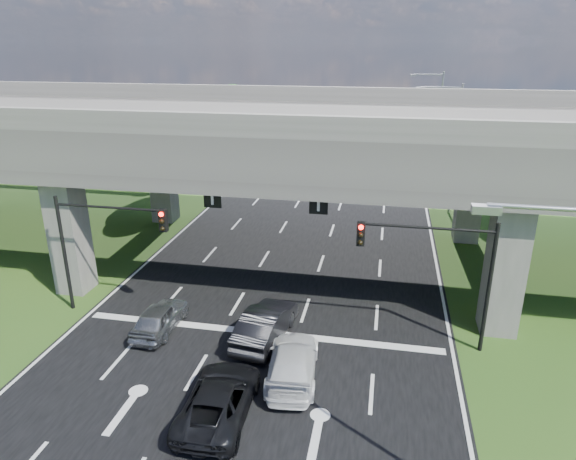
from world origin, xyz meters
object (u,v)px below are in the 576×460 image
(streetlight_beyond, at_px, (436,113))
(signal_left, at_px, (101,235))
(streetlight_far, at_px, (451,140))
(car_trailing, at_px, (219,399))
(signal_right, at_px, (439,260))
(car_dark, at_px, (265,324))
(car_silver, at_px, (160,317))
(car_white, at_px, (293,362))

(streetlight_beyond, bearing_deg, signal_left, -116.43)
(streetlight_far, bearing_deg, car_trailing, -111.04)
(signal_left, bearing_deg, car_trailing, -38.66)
(signal_right, relative_size, car_dark, 1.26)
(car_dark, bearing_deg, car_silver, 9.52)
(streetlight_far, bearing_deg, streetlight_beyond, 90.00)
(signal_left, relative_size, streetlight_far, 0.60)
(signal_left, xyz_separation_m, car_white, (10.01, -3.49, -3.46))
(signal_left, distance_m, car_dark, 8.98)
(signal_left, height_order, car_trailing, signal_left)
(streetlight_far, bearing_deg, car_white, -108.57)
(signal_right, height_order, signal_left, same)
(streetlight_far, relative_size, car_silver, 2.52)
(car_silver, bearing_deg, signal_right, -174.26)
(signal_right, relative_size, car_white, 1.25)
(signal_right, relative_size, signal_left, 1.00)
(signal_right, relative_size, car_silver, 1.51)
(signal_left, distance_m, streetlight_far, 26.95)
(car_white, bearing_deg, streetlight_beyond, -106.97)
(car_white, xyz_separation_m, car_trailing, (-2.20, -2.75, -0.01))
(signal_left, distance_m, car_white, 11.15)
(signal_right, height_order, car_trailing, signal_right)
(streetlight_beyond, xyz_separation_m, car_trailing, (-10.12, -42.30, -5.13))
(car_white, bearing_deg, car_silver, -24.74)
(signal_left, xyz_separation_m, car_silver, (3.20, -1.14, -3.48))
(car_dark, bearing_deg, car_trailing, 92.29)
(car_trailing, bearing_deg, streetlight_beyond, -105.19)
(car_white, bearing_deg, car_dark, -61.38)
(streetlight_far, bearing_deg, car_dark, -114.68)
(streetlight_beyond, relative_size, car_silver, 2.52)
(streetlight_far, bearing_deg, car_silver, -124.78)
(car_silver, height_order, car_trailing, car_trailing)
(car_silver, bearing_deg, streetlight_beyond, -111.08)
(signal_right, height_order, car_dark, signal_right)
(streetlight_beyond, relative_size, car_trailing, 2.02)
(streetlight_beyond, xyz_separation_m, car_silver, (-14.72, -37.20, -5.14))
(signal_left, xyz_separation_m, car_trailing, (7.80, -6.24, -3.47))
(streetlight_far, distance_m, streetlight_beyond, 16.00)
(car_dark, height_order, car_white, car_dark)
(signal_right, bearing_deg, car_silver, -174.78)
(signal_right, xyz_separation_m, signal_left, (-15.65, 0.00, 0.00))
(signal_left, bearing_deg, signal_right, 0.00)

